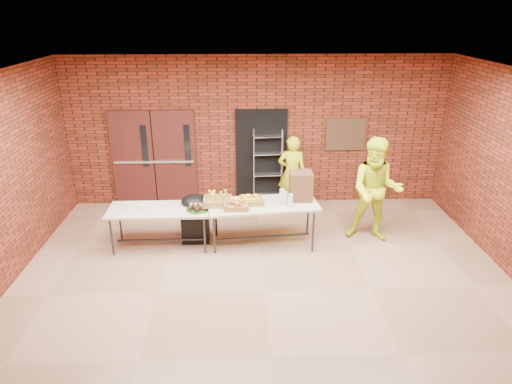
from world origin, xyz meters
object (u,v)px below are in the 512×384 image
at_px(table_right, 263,207).
at_px(volunteer_man, 376,190).
at_px(wire_rack, 268,168).
at_px(table_left, 160,212).
at_px(coffee_dispenser, 301,186).
at_px(covered_grill, 195,218).
at_px(volunteer_woman, 292,173).

relative_size(table_right, volunteer_man, 1.04).
distance_m(wire_rack, volunteer_man, 2.51).
distance_m(table_left, coffee_dispenser, 2.58).
relative_size(covered_grill, volunteer_man, 0.47).
bearing_deg(wire_rack, volunteer_woman, -27.53).
height_order(wire_rack, volunteer_man, volunteer_man).
distance_m(coffee_dispenser, volunteer_man, 1.37).
height_order(coffee_dispenser, covered_grill, coffee_dispenser).
height_order(table_right, volunteer_woman, volunteer_woman).
xyz_separation_m(table_left, table_right, (1.85, 0.03, 0.05)).
bearing_deg(wire_rack, table_right, -99.83).
bearing_deg(volunteer_woman, volunteer_man, 141.78).
bearing_deg(table_left, covered_grill, 19.50).
bearing_deg(wire_rack, volunteer_man, -45.52).
relative_size(wire_rack, covered_grill, 1.86).
height_order(wire_rack, volunteer_woman, wire_rack).
distance_m(wire_rack, covered_grill, 2.19).
xyz_separation_m(table_right, volunteer_woman, (0.69, 1.57, 0.07)).
height_order(table_left, coffee_dispenser, coffee_dispenser).
xyz_separation_m(wire_rack, volunteer_woman, (0.50, -0.22, -0.04)).
bearing_deg(volunteer_man, volunteer_woman, 148.73).
height_order(table_left, volunteer_woman, volunteer_woman).
height_order(table_right, volunteer_man, volunteer_man).
xyz_separation_m(wire_rack, coffee_dispenser, (0.50, -1.63, 0.22)).
distance_m(table_left, covered_grill, 0.68).
bearing_deg(volunteer_woman, wire_rack, -15.38).
bearing_deg(covered_grill, coffee_dispenser, -2.32).
xyz_separation_m(covered_grill, volunteer_woman, (1.93, 1.38, 0.36)).
distance_m(table_right, volunteer_woman, 1.72).
relative_size(wire_rack, table_right, 0.83).
bearing_deg(table_left, table_right, 0.49).
height_order(volunteer_woman, volunteer_man, volunteer_man).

